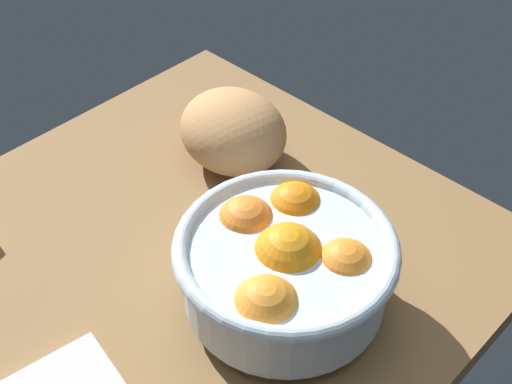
# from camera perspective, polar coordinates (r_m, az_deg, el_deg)

# --- Properties ---
(ground_plane) EXTENTS (0.66, 0.60, 0.03)m
(ground_plane) POSITION_cam_1_polar(r_m,az_deg,el_deg) (0.77, -6.78, -6.63)
(ground_plane) COLOR olive
(fruit_bowl) EXTENTS (0.22, 0.22, 0.11)m
(fruit_bowl) POSITION_cam_1_polar(r_m,az_deg,el_deg) (0.68, 2.43, -5.97)
(fruit_bowl) COLOR silver
(fruit_bowl) RESTS_ON ground
(bread_loaf) EXTENTS (0.15, 0.17, 0.09)m
(bread_loaf) POSITION_cam_1_polar(r_m,az_deg,el_deg) (0.86, -1.91, 5.07)
(bread_loaf) COLOR tan
(bread_loaf) RESTS_ON ground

